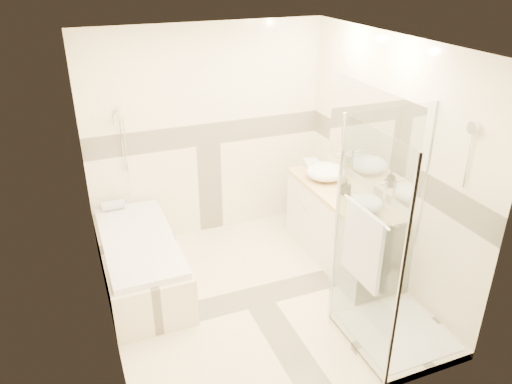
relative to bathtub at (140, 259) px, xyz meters
name	(u,v)px	position (x,y,z in m)	size (l,w,h in m)	color
room	(261,183)	(1.08, -0.64, 0.95)	(2.82, 3.02, 2.52)	#FDEFC9
bathtub	(140,259)	(0.00, 0.00, 0.00)	(0.75, 1.70, 0.56)	#FFF1CB
vanity	(340,226)	(2.15, -0.35, 0.12)	(0.58, 1.62, 0.85)	white
shower_enclosure	(387,292)	(1.86, -1.62, 0.20)	(0.96, 0.93, 2.04)	#FFF1CB
vessel_sink_near	(325,171)	(2.13, 0.01, 0.63)	(0.44, 0.44, 0.18)	white
vessel_sink_far	(365,203)	(2.13, -0.78, 0.61)	(0.36, 0.36, 0.14)	white
faucet_near	(343,162)	(2.35, 0.01, 0.71)	(0.12, 0.03, 0.30)	silver
faucet_far	(384,192)	(2.35, -0.78, 0.70)	(0.11, 0.03, 0.27)	silver
amenity_bottle_a	(346,187)	(2.13, -0.42, 0.63)	(0.08, 0.08, 0.18)	black
amenity_bottle_b	(344,188)	(2.13, -0.40, 0.61)	(0.11, 0.11, 0.14)	black
folded_towels	(313,165)	(2.13, 0.32, 0.59)	(0.17, 0.28, 0.09)	silver
rolled_towel	(113,205)	(-0.14, 0.71, 0.31)	(0.11, 0.11, 0.25)	silver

